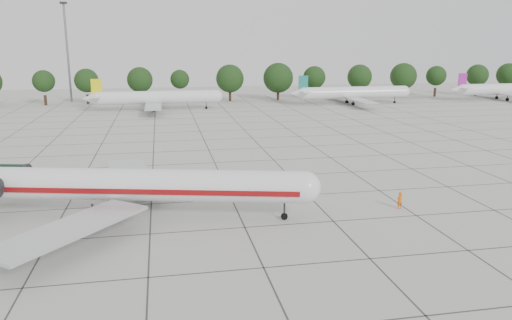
# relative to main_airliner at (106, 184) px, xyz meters

# --- Properties ---
(ground) EXTENTS (260.00, 260.00, 0.00)m
(ground) POSITION_rel_main_airliner_xyz_m (11.78, 2.87, -3.09)
(ground) COLOR #BBBBB3
(ground) RESTS_ON ground
(apron_joints) EXTENTS (170.00, 170.00, 0.02)m
(apron_joints) POSITION_rel_main_airliner_xyz_m (11.78, 17.87, -3.08)
(apron_joints) COLOR #383838
(apron_joints) RESTS_ON ground
(main_airliner) EXTENTS (36.81, 28.46, 8.74)m
(main_airliner) POSITION_rel_main_airliner_xyz_m (0.00, 0.00, 0.00)
(main_airliner) COLOR silver
(main_airliner) RESTS_ON ground
(ground_crew) EXTENTS (0.70, 0.57, 1.67)m
(ground_crew) POSITION_rel_main_airliner_xyz_m (27.12, -3.00, -2.25)
(ground_crew) COLOR #DC5A0C
(ground_crew) RESTS_ON ground
(bg_airliner_c) EXTENTS (28.24, 27.20, 7.40)m
(bg_airliner_c) POSITION_rel_main_airliner_xyz_m (4.29, 72.92, -0.18)
(bg_airliner_c) COLOR silver
(bg_airliner_c) RESTS_ON ground
(bg_airliner_d) EXTENTS (28.24, 27.20, 7.40)m
(bg_airliner_d) POSITION_rel_main_airliner_xyz_m (53.30, 75.15, -0.18)
(bg_airliner_d) COLOR silver
(bg_airliner_d) RESTS_ON ground
(bg_airliner_e) EXTENTS (28.24, 27.20, 7.40)m
(bg_airliner_e) POSITION_rel_main_airliner_xyz_m (97.69, 76.42, -0.18)
(bg_airliner_e) COLOR silver
(bg_airliner_e) RESTS_ON ground
(tree_line) EXTENTS (249.86, 8.44, 10.22)m
(tree_line) POSITION_rel_main_airliner_xyz_m (0.10, 87.87, 2.89)
(tree_line) COLOR #332114
(tree_line) RESTS_ON ground
(floodlight_mast) EXTENTS (1.60, 1.60, 25.45)m
(floodlight_mast) POSITION_rel_main_airliner_xyz_m (-18.22, 94.87, 11.20)
(floodlight_mast) COLOR slate
(floodlight_mast) RESTS_ON ground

